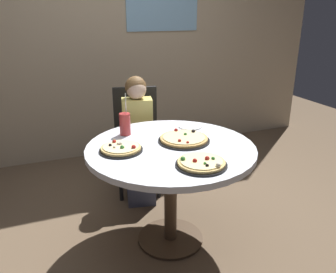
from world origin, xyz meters
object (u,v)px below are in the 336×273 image
soda_cup (125,124)px  chair_wooden (137,134)px  pizza_pepperoni (184,139)px  diner_child (139,146)px  pizza_cheese (121,148)px  dining_table (171,160)px  plate_small (190,126)px  pizza_veggie (201,163)px

soda_cup → chair_wooden: bearing=66.8°
pizza_pepperoni → soda_cup: 0.45m
diner_child → pizza_cheese: bearing=-114.9°
dining_table → pizza_pepperoni: 0.18m
pizza_cheese → soda_cup: size_ratio=0.91×
chair_wooden → plate_small: chair_wooden is taller
pizza_veggie → pizza_pepperoni: bearing=80.7°
dining_table → plate_small: size_ratio=6.31×
chair_wooden → soda_cup: 0.69m
pizza_veggie → dining_table: bearing=98.5°
soda_cup → dining_table: bearing=-55.4°
pizza_veggie → plate_small: pizza_veggie is taller
chair_wooden → pizza_cheese: chair_wooden is taller
soda_cup → pizza_veggie: bearing=-67.7°
pizza_veggie → soda_cup: 0.74m
pizza_cheese → pizza_pepperoni: size_ratio=0.79×
pizza_cheese → diner_child: bearing=65.1°
pizza_veggie → pizza_cheese: size_ratio=1.08×
diner_child → soda_cup: bearing=-118.3°
pizza_pepperoni → soda_cup: soda_cup is taller
diner_child → pizza_pepperoni: 0.74m
diner_child → pizza_cheese: 0.80m
chair_wooden → soda_cup: bearing=-113.2°
pizza_pepperoni → pizza_cheese: bearing=-178.6°
pizza_veggie → pizza_cheese: (-0.38, 0.39, 0.00)m
dining_table → soda_cup: bearing=124.6°
diner_child → pizza_pepperoni: (0.13, -0.67, 0.28)m
diner_child → dining_table: bearing=-88.8°
dining_table → pizza_veggie: size_ratio=3.73×
pizza_veggie → soda_cup: (-0.28, 0.68, 0.06)m
plate_small → soda_cup: bearing=178.1°
pizza_pepperoni → plate_small: bearing=57.0°
dining_table → pizza_cheese: (-0.33, 0.04, 0.12)m
dining_table → pizza_cheese: size_ratio=4.03×
soda_cup → plate_small: 0.52m
pizza_veggie → diner_child: bearing=93.6°
dining_table → chair_wooden: chair_wooden is taller
chair_wooden → diner_child: size_ratio=0.88×
diner_child → pizza_cheese: size_ratio=3.84×
dining_table → pizza_veggie: bearing=-81.5°
dining_table → soda_cup: (-0.23, 0.33, 0.19)m
dining_table → pizza_cheese: pizza_cheese is taller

